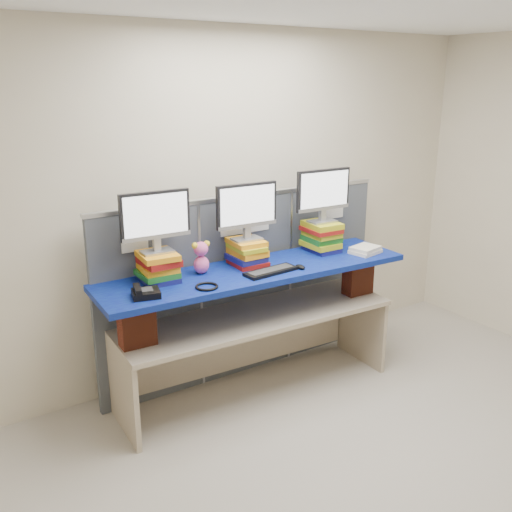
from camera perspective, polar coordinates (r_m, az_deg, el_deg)
room at (r=3.23m, az=16.06°, el=-1.38°), size 5.00×4.00×2.80m
cubicle_partition at (r=4.72m, az=-0.99°, el=-2.86°), size 2.60×0.06×1.53m
desk at (r=4.46m, az=-0.00°, el=-7.41°), size 2.22×0.74×0.67m
brick_pier_left at (r=3.94m, az=-11.84°, el=-6.57°), size 0.24×0.14×0.32m
brick_pier_right at (r=4.83m, az=10.17°, el=-1.90°), size 0.24×0.14×0.32m
blue_board at (r=4.28m, az=-0.00°, el=-1.56°), size 2.44×0.72×0.04m
book_stack_left at (r=4.04m, az=-9.77°, el=-1.07°), size 0.27×0.32×0.21m
book_stack_center at (r=4.33m, az=-0.91°, el=0.35°), size 0.26×0.31×0.20m
book_stack_right at (r=4.71m, az=6.56°, el=1.97°), size 0.27×0.31×0.25m
monitor_left at (r=3.95m, az=-10.02°, el=3.74°), size 0.50×0.15×0.43m
monitor_center at (r=4.25m, az=-0.93°, el=4.79°), size 0.50×0.15×0.43m
monitor_right at (r=4.62m, az=6.74°, el=6.33°), size 0.50×0.15×0.43m
keyboard at (r=4.18m, az=1.49°, el=-1.52°), size 0.43×0.17×0.03m
mouse at (r=4.28m, az=4.45°, el=-1.08°), size 0.07×0.10×0.03m
desk_phone at (r=3.79m, az=-11.05°, el=-3.63°), size 0.21×0.20×0.07m
headset at (r=3.90m, az=-4.95°, el=-3.05°), size 0.19×0.19×0.02m
plush_toy at (r=4.15m, az=-5.51°, el=-0.12°), size 0.14×0.11×0.24m
binder_stack at (r=4.73m, az=10.88°, el=0.61°), size 0.27×0.23×0.06m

